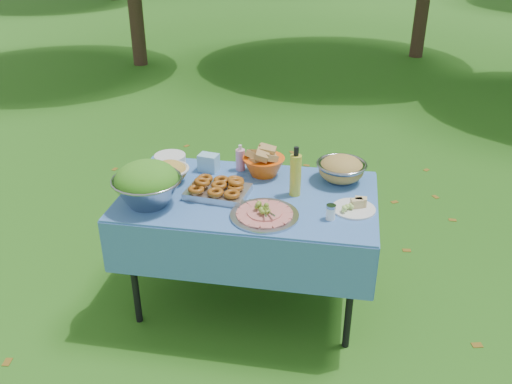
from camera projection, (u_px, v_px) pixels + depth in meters
ground at (249, 299)px, 3.48m from camera, size 80.00×80.00×0.00m
picnic_table at (249, 249)px, 3.30m from camera, size 1.46×0.86×0.76m
salad_bowl at (147, 184)px, 2.97m from camera, size 0.51×0.51×0.25m
pasta_bowl_white at (169, 172)px, 3.24m from camera, size 0.29×0.29×0.13m
plate_stack at (170, 161)px, 3.44m from camera, size 0.20×0.20×0.08m
wipes_box at (209, 163)px, 3.39m from camera, size 0.13×0.11×0.11m
sanitizer_bottle at (240, 157)px, 3.38m from camera, size 0.07×0.07×0.17m
bread_bowl at (264, 162)px, 3.32m from camera, size 0.32×0.32×0.17m
pasta_bowl_steel at (341, 169)px, 3.25m from camera, size 0.38×0.38×0.16m
fried_tray at (218, 189)px, 3.10m from camera, size 0.37×0.28×0.08m
charcuterie_platter at (265, 209)px, 2.88m from camera, size 0.44×0.44×0.08m
oil_bottle at (296, 171)px, 3.05m from camera, size 0.08×0.08×0.30m
cheese_plate at (354, 204)px, 2.95m from camera, size 0.27×0.27×0.06m
shaker at (331, 212)px, 2.86m from camera, size 0.06×0.06×0.08m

